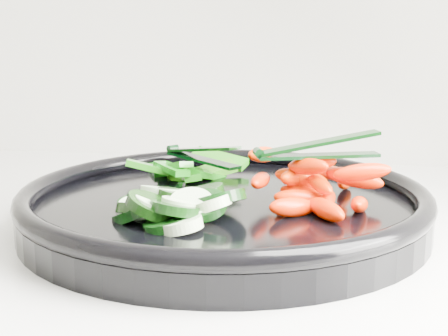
# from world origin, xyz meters

# --- Properties ---
(veggie_tray) EXTENTS (0.38, 0.38, 0.04)m
(veggie_tray) POSITION_xyz_m (0.03, 1.68, 0.95)
(veggie_tray) COLOR black
(veggie_tray) RESTS_ON counter
(cucumber_pile) EXTENTS (0.13, 0.11, 0.04)m
(cucumber_pile) POSITION_xyz_m (-0.00, 1.62, 0.96)
(cucumber_pile) COLOR black
(cucumber_pile) RESTS_ON veggie_tray
(carrot_pile) EXTENTS (0.14, 0.15, 0.05)m
(carrot_pile) POSITION_xyz_m (0.11, 1.68, 0.97)
(carrot_pile) COLOR #F14000
(carrot_pile) RESTS_ON veggie_tray
(pepper_pile) EXTENTS (0.12, 0.11, 0.03)m
(pepper_pile) POSITION_xyz_m (-0.02, 1.77, 0.96)
(pepper_pile) COLOR #236F0A
(pepper_pile) RESTS_ON veggie_tray
(tong_carrot) EXTENTS (0.11, 0.05, 0.02)m
(tong_carrot) POSITION_xyz_m (0.12, 1.68, 1.00)
(tong_carrot) COLOR black
(tong_carrot) RESTS_ON carrot_pile
(tong_pepper) EXTENTS (0.10, 0.08, 0.02)m
(tong_pepper) POSITION_xyz_m (-0.01, 1.77, 0.98)
(tong_pepper) COLOR black
(tong_pepper) RESTS_ON pepper_pile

